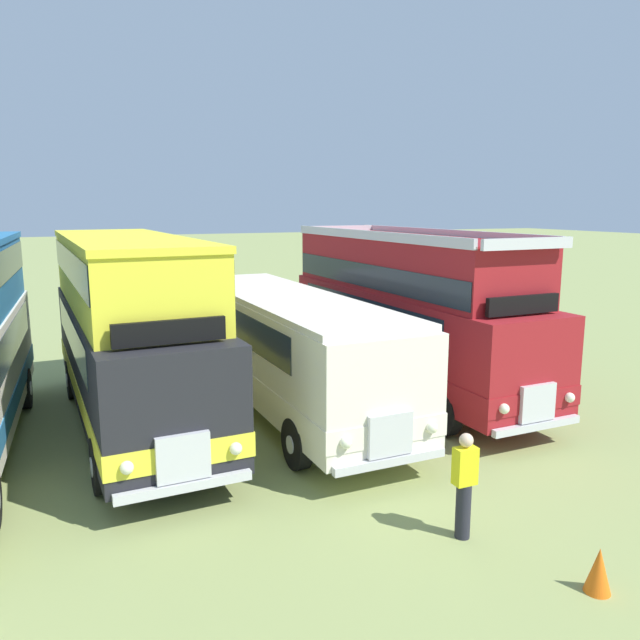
% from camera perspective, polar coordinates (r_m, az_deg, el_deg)
% --- Properties ---
extents(ground_plane, '(200.00, 200.00, 0.00)m').
position_cam_1_polar(ground_plane, '(15.35, -16.49, -9.67)').
color(ground_plane, '#8C9956').
extents(bus_third_in_row, '(2.98, 9.96, 4.49)m').
position_cam_1_polar(bus_third_in_row, '(15.02, -17.15, -0.37)').
color(bus_third_in_row, black).
rests_on(bus_third_in_row, ground).
extents(bus_fourth_in_row, '(2.79, 10.39, 2.99)m').
position_cam_1_polar(bus_fourth_in_row, '(15.72, -3.19, -2.10)').
color(bus_fourth_in_row, silver).
rests_on(bus_fourth_in_row, ground).
extents(bus_fifth_in_row, '(2.80, 10.16, 4.52)m').
position_cam_1_polar(bus_fifth_in_row, '(17.51, 8.00, 1.12)').
color(bus_fifth_in_row, maroon).
rests_on(bus_fifth_in_row, ground).
extents(cone_mid_row, '(0.36, 0.36, 0.64)m').
position_cam_1_polar(cone_mid_row, '(9.78, 24.28, -20.27)').
color(cone_mid_row, orange).
rests_on(cone_mid_row, ground).
extents(marshal_person, '(0.36, 0.24, 1.73)m').
position_cam_1_polar(marshal_person, '(10.25, 13.15, -14.56)').
color(marshal_person, '#23232D').
rests_on(marshal_person, ground).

